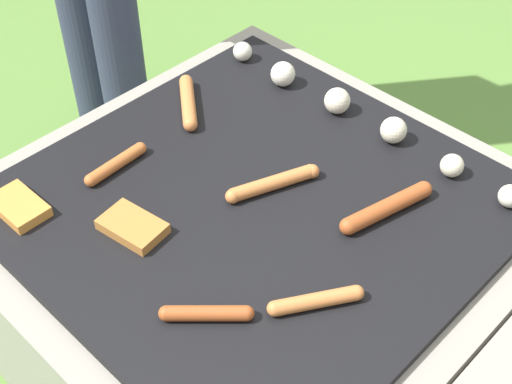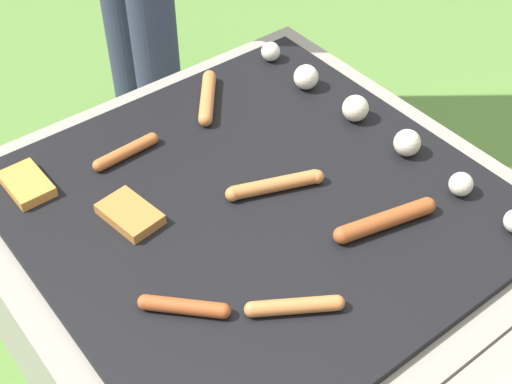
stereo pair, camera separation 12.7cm
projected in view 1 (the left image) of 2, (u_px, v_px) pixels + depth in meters
The scene contains 11 objects.
ground_plane at pixel (256, 328), 1.55m from camera, with size 14.00×14.00×0.00m, color #567F38.
grill at pixel (256, 270), 1.42m from camera, with size 0.90×0.90×0.39m.
sausage_front_right at pixel (188, 102), 1.47m from camera, with size 0.15×0.12×0.03m.
sausage_front_center at pixel (206, 313), 1.08m from camera, with size 0.11×0.11×0.02m.
sausage_back_center at pixel (273, 184), 1.29m from camera, with size 0.08×0.18×0.03m.
sausage_mid_left at pixel (116, 164), 1.33m from camera, with size 0.03×0.15×0.02m.
sausage_mid_right at pixel (316, 301), 1.10m from camera, with size 0.10×0.14×0.03m.
sausage_front_left at pixel (387, 207), 1.25m from camera, with size 0.07×0.20×0.03m.
bread_slice_left at pixel (133, 226), 1.22m from camera, with size 0.12×0.09×0.02m.
bread_slice_center at pixel (19, 206), 1.25m from camera, with size 0.11×0.07×0.02m.
mushroom_row at pixel (353, 110), 1.43m from camera, with size 0.71×0.06×0.05m.
Camera 1 is at (0.64, -0.66, 1.28)m, focal length 50.00 mm.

